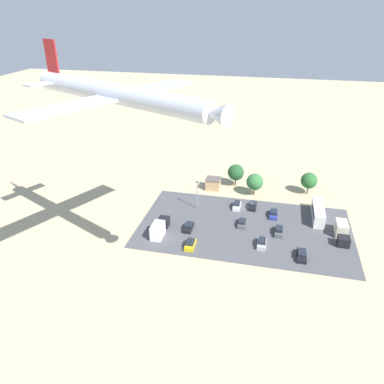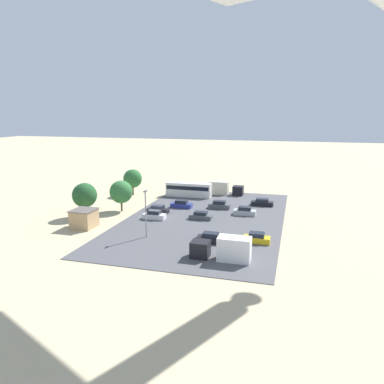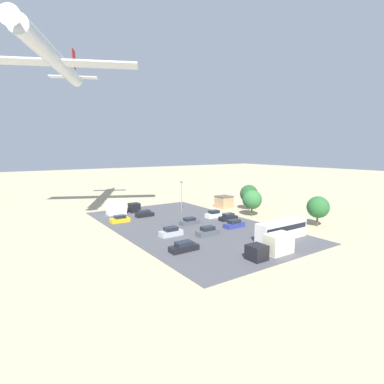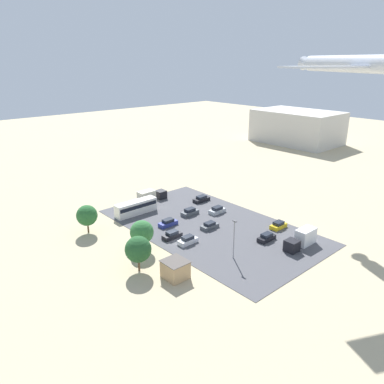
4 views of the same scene
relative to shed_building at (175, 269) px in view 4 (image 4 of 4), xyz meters
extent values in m
plane|color=tan|center=(-11.03, 8.90, -1.62)|extent=(400.00, 400.00, 0.00)
cube|color=#4C4C51|center=(-11.03, 19.05, -1.58)|extent=(49.77, 28.71, 0.08)
cube|color=tan|center=(0.00, 0.00, -0.07)|extent=(3.90, 3.69, 3.10)
cube|color=#59514C|center=(0.00, 0.00, 1.54)|extent=(4.14, 3.93, 0.12)
cube|color=silver|center=(-28.27, 10.76, 0.09)|extent=(2.55, 10.73, 3.26)
cube|color=black|center=(-28.27, 10.76, 0.68)|extent=(2.59, 10.30, 0.91)
cube|color=#ADB2B7|center=(-15.53, 25.89, -1.06)|extent=(1.92, 4.27, 0.94)
cube|color=#1E232D|center=(-15.53, 25.89, -0.25)|extent=(1.61, 2.39, 0.69)
cube|color=silver|center=(-8.10, 9.89, -1.06)|extent=(1.81, 4.21, 0.95)
cube|color=#1E232D|center=(-8.10, 9.89, -0.24)|extent=(1.52, 2.36, 0.69)
cube|color=gold|center=(-0.28, 29.84, -1.09)|extent=(1.91, 4.10, 0.90)
cube|color=#1E232D|center=(-0.28, 29.84, -0.31)|extent=(1.61, 2.29, 0.66)
cube|color=#4C5156|center=(-10.39, 18.32, -1.12)|extent=(1.88, 4.21, 0.83)
cube|color=#1E232D|center=(-10.39, 18.32, -0.40)|extent=(1.58, 2.36, 0.61)
cube|color=black|center=(-23.93, 28.45, -1.10)|extent=(1.91, 4.67, 0.88)
cube|color=#1E232D|center=(-23.93, 28.45, -0.33)|extent=(1.60, 2.62, 0.65)
cube|color=black|center=(1.72, 23.01, -1.09)|extent=(1.81, 4.24, 0.90)
cube|color=#1E232D|center=(1.72, 23.01, -0.31)|extent=(1.52, 2.37, 0.66)
cube|color=#4C5156|center=(-19.08, 20.11, -1.06)|extent=(1.84, 4.44, 0.95)
cube|color=#1E232D|center=(-19.08, 20.11, -0.23)|extent=(1.55, 2.49, 0.70)
cube|color=black|center=(-12.17, 9.04, -1.08)|extent=(1.82, 4.28, 0.91)
cube|color=#1E232D|center=(-12.17, 9.04, -0.30)|extent=(1.53, 2.40, 0.66)
cube|color=navy|center=(-17.63, 12.27, -1.08)|extent=(1.86, 4.41, 0.92)
cube|color=#1E232D|center=(-17.63, 12.27, -0.28)|extent=(1.56, 2.47, 0.67)
cube|color=black|center=(7.86, 22.96, -0.39)|extent=(2.45, 2.50, 2.29)
cube|color=white|center=(7.86, 27.68, 0.10)|extent=(2.45, 4.44, 3.28)
cube|color=black|center=(-32.98, 21.83, -0.45)|extent=(2.54, 2.48, 2.18)
cube|color=beige|center=(-32.98, 17.16, 0.02)|extent=(2.54, 4.40, 3.11)
cylinder|color=brown|center=(-11.83, 1.33, -0.48)|extent=(0.36, 0.36, 2.27)
sphere|color=#337038|center=(-11.83, 1.33, 2.38)|extent=(4.62, 4.62, 4.62)
cylinder|color=brown|center=(-26.43, -2.83, -0.44)|extent=(0.36, 0.36, 2.35)
sphere|color=#28602D|center=(-26.43, -2.83, 2.42)|extent=(4.49, 4.49, 4.49)
cylinder|color=brown|center=(-6.01, -3.41, -0.36)|extent=(0.36, 0.36, 2.52)
sphere|color=#235128|center=(-6.01, -3.41, 2.66)|extent=(4.68, 4.68, 4.68)
cylinder|color=gray|center=(2.03, 12.49, 2.14)|extent=(0.20, 0.20, 7.35)
cube|color=#4C4C51|center=(2.03, 12.49, 5.99)|extent=(0.90, 0.28, 0.20)
cube|color=beige|center=(-50.49, 111.81, 5.51)|extent=(35.93, 23.84, 14.25)
cylinder|color=silver|center=(10.12, 39.00, 33.13)|extent=(36.01, 19.80, 3.37)
cone|color=silver|center=(-8.05, 47.83, 33.13)|extent=(4.73, 4.49, 3.20)
cube|color=silver|center=(10.12, 39.00, 32.63)|extent=(19.93, 33.43, 0.36)
camera|label=1|loc=(-15.88, 96.08, 46.00)|focal=35.00mm
camera|label=2|loc=(55.21, 35.15, 18.16)|focal=35.00mm
camera|label=3|loc=(-61.83, 52.77, 14.17)|focal=28.00mm
camera|label=4|loc=(43.72, -35.02, 33.82)|focal=35.00mm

